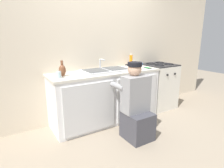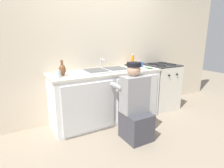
{
  "view_description": "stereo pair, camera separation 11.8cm",
  "coord_description": "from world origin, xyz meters",
  "px_view_note": "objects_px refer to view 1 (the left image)",
  "views": [
    {
      "loc": [
        -1.53,
        -2.36,
        1.46
      ],
      "look_at": [
        0.0,
        0.1,
        0.7
      ],
      "focal_mm": 30.0,
      "sensor_mm": 36.0,
      "label": 1
    },
    {
      "loc": [
        -1.43,
        -2.42,
        1.46
      ],
      "look_at": [
        0.0,
        0.1,
        0.7
      ],
      "focal_mm": 30.0,
      "sensor_mm": 36.0,
      "label": 2
    }
  ],
  "objects_px": {
    "sink_double_basin": "(106,70)",
    "cell_phone": "(148,68)",
    "coffee_mug": "(139,64)",
    "spice_bottle_pepper": "(138,67)",
    "stove_range": "(158,86)",
    "water_glass": "(59,75)",
    "vase_decorative": "(62,70)",
    "plumber_person": "(136,108)",
    "soap_bottle_orange": "(131,61)"
  },
  "relations": [
    {
      "from": "plumber_person",
      "to": "soap_bottle_orange",
      "type": "bearing_deg",
      "value": 57.38
    },
    {
      "from": "plumber_person",
      "to": "sink_double_basin",
      "type": "bearing_deg",
      "value": 96.26
    },
    {
      "from": "plumber_person",
      "to": "spice_bottle_pepper",
      "type": "height_order",
      "value": "plumber_person"
    },
    {
      "from": "soap_bottle_orange",
      "to": "spice_bottle_pepper",
      "type": "bearing_deg",
      "value": -105.36
    },
    {
      "from": "stove_range",
      "to": "vase_decorative",
      "type": "bearing_deg",
      "value": -179.72
    },
    {
      "from": "water_glass",
      "to": "coffee_mug",
      "type": "height_order",
      "value": "water_glass"
    },
    {
      "from": "vase_decorative",
      "to": "soap_bottle_orange",
      "type": "relative_size",
      "value": 0.92
    },
    {
      "from": "vase_decorative",
      "to": "water_glass",
      "type": "xyz_separation_m",
      "value": [
        -0.08,
        -0.11,
        -0.04
      ]
    },
    {
      "from": "water_glass",
      "to": "spice_bottle_pepper",
      "type": "relative_size",
      "value": 0.95
    },
    {
      "from": "cell_phone",
      "to": "spice_bottle_pepper",
      "type": "bearing_deg",
      "value": -174.59
    },
    {
      "from": "stove_range",
      "to": "soap_bottle_orange",
      "type": "relative_size",
      "value": 3.66
    },
    {
      "from": "cell_phone",
      "to": "coffee_mug",
      "type": "relative_size",
      "value": 1.11
    },
    {
      "from": "soap_bottle_orange",
      "to": "spice_bottle_pepper",
      "type": "relative_size",
      "value": 2.38
    },
    {
      "from": "stove_range",
      "to": "spice_bottle_pepper",
      "type": "xyz_separation_m",
      "value": [
        -0.7,
        -0.17,
        0.48
      ]
    },
    {
      "from": "vase_decorative",
      "to": "spice_bottle_pepper",
      "type": "bearing_deg",
      "value": -7.09
    },
    {
      "from": "stove_range",
      "to": "water_glass",
      "type": "distance_m",
      "value": 2.12
    },
    {
      "from": "sink_double_basin",
      "to": "plumber_person",
      "type": "relative_size",
      "value": 0.72
    },
    {
      "from": "plumber_person",
      "to": "vase_decorative",
      "type": "distance_m",
      "value": 1.19
    },
    {
      "from": "plumber_person",
      "to": "soap_bottle_orange",
      "type": "relative_size",
      "value": 4.42
    },
    {
      "from": "soap_bottle_orange",
      "to": "stove_range",
      "type": "bearing_deg",
      "value": -13.67
    },
    {
      "from": "sink_double_basin",
      "to": "cell_phone",
      "type": "distance_m",
      "value": 0.81
    },
    {
      "from": "water_glass",
      "to": "coffee_mug",
      "type": "xyz_separation_m",
      "value": [
        1.58,
        0.17,
        -0.0
      ]
    },
    {
      "from": "stove_range",
      "to": "plumber_person",
      "type": "height_order",
      "value": "plumber_person"
    },
    {
      "from": "soap_bottle_orange",
      "to": "water_glass",
      "type": "height_order",
      "value": "soap_bottle_orange"
    },
    {
      "from": "plumber_person",
      "to": "coffee_mug",
      "type": "relative_size",
      "value": 8.76
    },
    {
      "from": "coffee_mug",
      "to": "cell_phone",
      "type": "bearing_deg",
      "value": -81.3
    },
    {
      "from": "water_glass",
      "to": "plumber_person",
      "type": "bearing_deg",
      "value": -34.19
    },
    {
      "from": "sink_double_basin",
      "to": "vase_decorative",
      "type": "relative_size",
      "value": 3.48
    },
    {
      "from": "coffee_mug",
      "to": "spice_bottle_pepper",
      "type": "xyz_separation_m",
      "value": [
        -0.22,
        -0.22,
        0.0
      ]
    },
    {
      "from": "sink_double_basin",
      "to": "spice_bottle_pepper",
      "type": "xyz_separation_m",
      "value": [
        0.55,
        -0.17,
        0.03
      ]
    },
    {
      "from": "cell_phone",
      "to": "spice_bottle_pepper",
      "type": "distance_m",
      "value": 0.25
    },
    {
      "from": "soap_bottle_orange",
      "to": "coffee_mug",
      "type": "distance_m",
      "value": 0.17
    },
    {
      "from": "vase_decorative",
      "to": "coffee_mug",
      "type": "height_order",
      "value": "vase_decorative"
    },
    {
      "from": "plumber_person",
      "to": "spice_bottle_pepper",
      "type": "distance_m",
      "value": 0.87
    },
    {
      "from": "coffee_mug",
      "to": "vase_decorative",
      "type": "bearing_deg",
      "value": -177.58
    },
    {
      "from": "sink_double_basin",
      "to": "soap_bottle_orange",
      "type": "height_order",
      "value": "soap_bottle_orange"
    },
    {
      "from": "water_glass",
      "to": "soap_bottle_orange",
      "type": "bearing_deg",
      "value": 10.39
    },
    {
      "from": "coffee_mug",
      "to": "stove_range",
      "type": "bearing_deg",
      "value": -6.32
    },
    {
      "from": "vase_decorative",
      "to": "spice_bottle_pepper",
      "type": "xyz_separation_m",
      "value": [
        1.28,
        -0.16,
        -0.04
      ]
    },
    {
      "from": "cell_phone",
      "to": "spice_bottle_pepper",
      "type": "xyz_separation_m",
      "value": [
        -0.25,
        -0.02,
        0.04
      ]
    },
    {
      "from": "sink_double_basin",
      "to": "soap_bottle_orange",
      "type": "xyz_separation_m",
      "value": [
        0.64,
        0.15,
        0.09
      ]
    },
    {
      "from": "soap_bottle_orange",
      "to": "cell_phone",
      "type": "height_order",
      "value": "soap_bottle_orange"
    },
    {
      "from": "vase_decorative",
      "to": "spice_bottle_pepper",
      "type": "relative_size",
      "value": 2.19
    },
    {
      "from": "sink_double_basin",
      "to": "water_glass",
      "type": "bearing_deg",
      "value": -171.66
    },
    {
      "from": "stove_range",
      "to": "water_glass",
      "type": "relative_size",
      "value": 9.15
    },
    {
      "from": "stove_range",
      "to": "spice_bottle_pepper",
      "type": "relative_size",
      "value": 8.71
    },
    {
      "from": "sink_double_basin",
      "to": "soap_bottle_orange",
      "type": "relative_size",
      "value": 3.2
    },
    {
      "from": "cell_phone",
      "to": "sink_double_basin",
      "type": "bearing_deg",
      "value": 169.51
    },
    {
      "from": "cell_phone",
      "to": "coffee_mug",
      "type": "xyz_separation_m",
      "value": [
        -0.03,
        0.2,
        0.04
      ]
    },
    {
      "from": "stove_range",
      "to": "cell_phone",
      "type": "bearing_deg",
      "value": -162.21
    }
  ]
}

